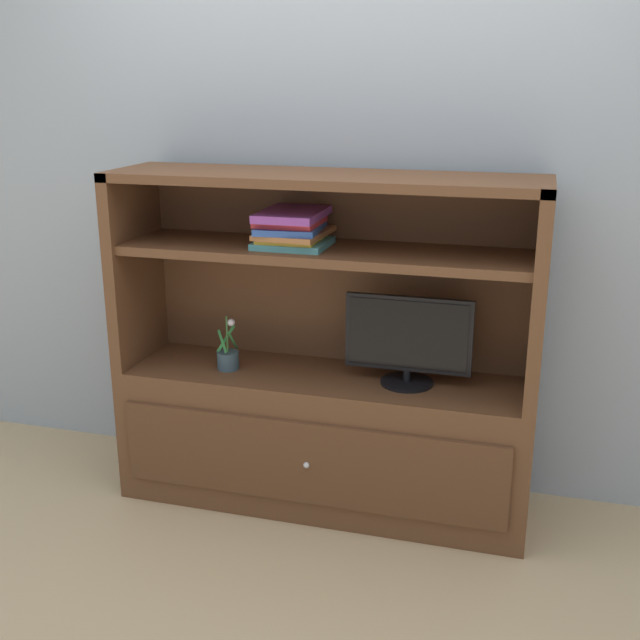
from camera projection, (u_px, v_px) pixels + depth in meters
ground_plane at (295, 550)px, 2.98m from camera, size 8.00×8.00×0.00m
painted_rear_wall at (346, 160)px, 3.25m from camera, size 6.00×0.10×2.80m
media_console at (324, 401)px, 3.22m from camera, size 1.69×0.48×1.38m
tv_monitor at (408, 340)px, 3.03m from camera, size 0.50×0.21×0.36m
potted_plant at (228, 358)px, 3.23m from camera, size 0.10×0.13×0.23m
magazine_stack at (292, 228)px, 3.03m from camera, size 0.28×0.34×0.14m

